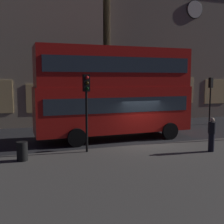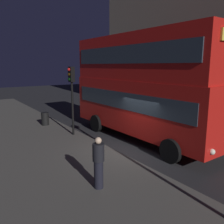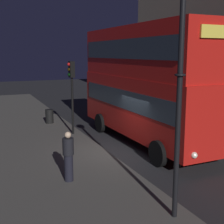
% 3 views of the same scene
% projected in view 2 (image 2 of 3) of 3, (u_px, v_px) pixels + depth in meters
% --- Properties ---
extents(ground_plane, '(80.00, 80.00, 0.00)m').
position_uv_depth(ground_plane, '(129.00, 152.00, 11.35)').
color(ground_plane, '#232326').
extents(sidewalk_slab, '(44.00, 8.94, 0.12)m').
position_uv_depth(sidewalk_slab, '(20.00, 179.00, 8.53)').
color(sidewalk_slab, '#4C4944').
rests_on(sidewalk_slab, ground).
extents(building_with_clock, '(13.63, 9.00, 18.19)m').
position_uv_depth(building_with_clock, '(188.00, 12.00, 22.15)').
color(building_with_clock, tan).
rests_on(building_with_clock, ground).
extents(double_decker_bus, '(9.96, 2.99, 5.73)m').
position_uv_depth(double_decker_bus, '(142.00, 83.00, 12.86)').
color(double_decker_bus, red).
rests_on(double_decker_bus, ground).
extents(traffic_light_near_kerb, '(0.34, 0.37, 3.93)m').
position_uv_depth(traffic_light_near_kerb, '(72.00, 86.00, 13.23)').
color(traffic_light_near_kerb, black).
rests_on(traffic_light_near_kerb, sidewalk_slab).
extents(pedestrian, '(0.38, 0.38, 1.75)m').
position_uv_depth(pedestrian, '(98.00, 162.00, 7.62)').
color(pedestrian, black).
rests_on(pedestrian, sidewalk_slab).
extents(litter_bin, '(0.50, 0.50, 0.87)m').
position_uv_depth(litter_bin, '(45.00, 119.00, 15.92)').
color(litter_bin, black).
rests_on(litter_bin, sidewalk_slab).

